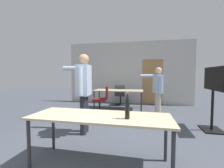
{
  "coord_description": "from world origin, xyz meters",
  "views": [
    {
      "loc": [
        0.71,
        -1.5,
        1.34
      ],
      "look_at": [
        -0.12,
        2.43,
        1.1
      ],
      "focal_mm": 24.0,
      "sensor_mm": 36.0,
      "label": 1
    }
  ],
  "objects_px": {
    "person_near_casual": "(158,87)",
    "beer_bottle": "(127,106)",
    "office_chair_side_rolled": "(102,101)",
    "office_chair_far_right": "(120,96)",
    "person_far_watching": "(83,86)",
    "tv_screen": "(213,92)"
  },
  "relations": [
    {
      "from": "person_near_casual",
      "to": "beer_bottle",
      "type": "height_order",
      "value": "person_near_casual"
    },
    {
      "from": "office_chair_side_rolled",
      "to": "office_chair_far_right",
      "type": "xyz_separation_m",
      "value": [
        0.42,
        1.55,
        -0.02
      ]
    },
    {
      "from": "person_far_watching",
      "to": "office_chair_side_rolled",
      "type": "distance_m",
      "value": 1.91
    },
    {
      "from": "office_chair_side_rolled",
      "to": "person_near_casual",
      "type": "bearing_deg",
      "value": -101.0
    },
    {
      "from": "tv_screen",
      "to": "office_chair_far_right",
      "type": "height_order",
      "value": "tv_screen"
    },
    {
      "from": "person_near_casual",
      "to": "office_chair_side_rolled",
      "type": "height_order",
      "value": "person_near_casual"
    },
    {
      "from": "office_chair_far_right",
      "to": "person_far_watching",
      "type": "bearing_deg",
      "value": -97.63
    },
    {
      "from": "tv_screen",
      "to": "person_near_casual",
      "type": "relative_size",
      "value": 0.97
    },
    {
      "from": "person_near_casual",
      "to": "office_chair_side_rolled",
      "type": "distance_m",
      "value": 1.94
    },
    {
      "from": "office_chair_far_right",
      "to": "beer_bottle",
      "type": "height_order",
      "value": "beer_bottle"
    },
    {
      "from": "person_near_casual",
      "to": "beer_bottle",
      "type": "bearing_deg",
      "value": 156.84
    },
    {
      "from": "person_far_watching",
      "to": "beer_bottle",
      "type": "relative_size",
      "value": 5.03
    },
    {
      "from": "tv_screen",
      "to": "office_chair_side_rolled",
      "type": "xyz_separation_m",
      "value": [
        -3.06,
        1.01,
        -0.48
      ]
    },
    {
      "from": "person_far_watching",
      "to": "office_chair_far_right",
      "type": "xyz_separation_m",
      "value": [
        0.34,
        3.34,
        -0.67
      ]
    },
    {
      "from": "person_far_watching",
      "to": "beer_bottle",
      "type": "bearing_deg",
      "value": -143.16
    },
    {
      "from": "person_far_watching",
      "to": "beer_bottle",
      "type": "height_order",
      "value": "person_far_watching"
    },
    {
      "from": "office_chair_side_rolled",
      "to": "beer_bottle",
      "type": "xyz_separation_m",
      "value": [
        1.21,
        -2.99,
        0.47
      ]
    },
    {
      "from": "tv_screen",
      "to": "office_chair_side_rolled",
      "type": "distance_m",
      "value": 3.25
    },
    {
      "from": "tv_screen",
      "to": "beer_bottle",
      "type": "xyz_separation_m",
      "value": [
        -1.84,
        -1.98,
        -0.01
      ]
    },
    {
      "from": "office_chair_far_right",
      "to": "tv_screen",
      "type": "bearing_deg",
      "value": -45.91
    },
    {
      "from": "office_chair_side_rolled",
      "to": "tv_screen",
      "type": "bearing_deg",
      "value": -118.35
    },
    {
      "from": "tv_screen",
      "to": "person_near_casual",
      "type": "xyz_separation_m",
      "value": [
        -1.19,
        0.98,
        0.02
      ]
    }
  ]
}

